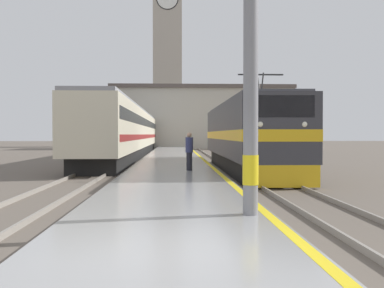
% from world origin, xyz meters
% --- Properties ---
extents(ground_plane, '(200.00, 200.00, 0.00)m').
position_xyz_m(ground_plane, '(0.00, 30.00, 0.00)').
color(ground_plane, '#60564C').
extents(platform, '(4.19, 140.00, 0.39)m').
position_xyz_m(platform, '(0.00, 25.00, 0.19)').
color(platform, '#999999').
rests_on(platform, ground).
extents(rail_track_near, '(2.83, 140.00, 0.16)m').
position_xyz_m(rail_track_near, '(3.93, 25.00, 0.03)').
color(rail_track_near, '#60564C').
rests_on(rail_track_near, ground).
extents(rail_track_far, '(2.83, 140.00, 0.16)m').
position_xyz_m(rail_track_far, '(-3.89, 25.00, 0.03)').
color(rail_track_far, '#60564C').
rests_on(rail_track_far, ground).
extents(locomotive_train, '(2.92, 16.56, 4.70)m').
position_xyz_m(locomotive_train, '(3.93, 17.70, 1.91)').
color(locomotive_train, black).
rests_on(locomotive_train, ground).
extents(passenger_train, '(2.92, 54.53, 4.16)m').
position_xyz_m(passenger_train, '(-3.89, 41.09, 2.23)').
color(passenger_train, black).
rests_on(passenger_train, ground).
extents(catenary_mast, '(2.64, 0.32, 7.21)m').
position_xyz_m(catenary_mast, '(1.67, 2.60, 3.93)').
color(catenary_mast, gray).
rests_on(catenary_mast, platform).
extents(person_on_platform, '(0.34, 0.34, 1.70)m').
position_xyz_m(person_on_platform, '(0.74, 13.69, 1.28)').
color(person_on_platform, '#23232D').
rests_on(person_on_platform, platform).
extents(clock_tower, '(5.90, 5.90, 31.58)m').
position_xyz_m(clock_tower, '(-1.03, 69.31, 16.77)').
color(clock_tower, '#ADA393').
rests_on(clock_tower, ground).
extents(station_building, '(25.11, 8.66, 8.73)m').
position_xyz_m(station_building, '(3.90, 57.50, 4.39)').
color(station_building, '#B7B2A3').
rests_on(station_building, ground).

